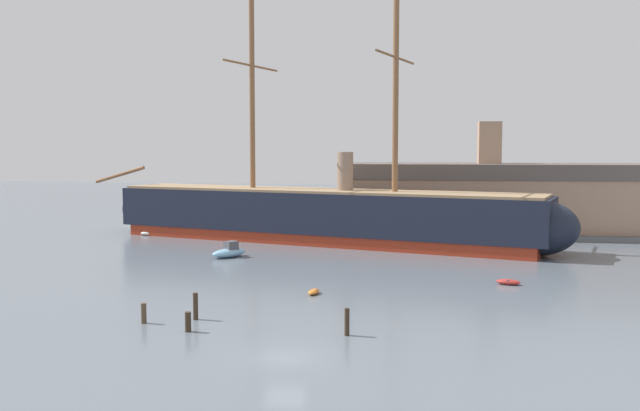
% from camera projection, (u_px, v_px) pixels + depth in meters
% --- Properties ---
extents(ground_plane, '(400.00, 400.00, 0.00)m').
position_uv_depth(ground_plane, '(285.00, 358.00, 41.54)').
color(ground_plane, slate).
extents(tall_ship, '(69.28, 26.99, 34.30)m').
position_uv_depth(tall_ship, '(320.00, 215.00, 91.90)').
color(tall_ship, maroon).
rests_on(tall_ship, ground).
extents(dinghy_near_centre, '(1.14, 2.00, 0.44)m').
position_uv_depth(dinghy_near_centre, '(314.00, 292.00, 59.51)').
color(dinghy_near_centre, orange).
rests_on(dinghy_near_centre, ground).
extents(dinghy_mid_right, '(2.37, 1.51, 0.52)m').
position_uv_depth(dinghy_mid_right, '(508.00, 282.00, 63.63)').
color(dinghy_mid_right, '#B22D28').
rests_on(dinghy_mid_right, ground).
extents(motorboat_alongside_bow, '(4.21, 4.59, 1.85)m').
position_uv_depth(motorboat_alongside_bow, '(229.00, 252.00, 79.58)').
color(motorboat_alongside_bow, '#7FB2D6').
rests_on(motorboat_alongside_bow, ground).
extents(dinghy_far_left, '(2.72, 1.39, 0.62)m').
position_uv_depth(dinghy_far_left, '(150.00, 233.00, 99.43)').
color(dinghy_far_left, silver).
rests_on(dinghy_far_left, ground).
extents(motorboat_distant_centre, '(2.42, 3.84, 1.50)m').
position_uv_depth(motorboat_distant_centre, '(368.00, 228.00, 103.78)').
color(motorboat_distant_centre, '#B22D28').
rests_on(motorboat_distant_centre, ground).
extents(mooring_piling_nearest, '(0.37, 0.37, 1.98)m').
position_uv_depth(mooring_piling_nearest, '(196.00, 306.00, 50.68)').
color(mooring_piling_nearest, '#382B1E').
rests_on(mooring_piling_nearest, ground).
extents(mooring_piling_left_pair, '(0.42, 0.42, 1.37)m').
position_uv_depth(mooring_piling_left_pair, '(188.00, 322.00, 47.34)').
color(mooring_piling_left_pair, '#382B1E').
rests_on(mooring_piling_left_pair, ground).
extents(mooring_piling_right_pair, '(0.34, 0.34, 1.87)m').
position_uv_depth(mooring_piling_right_pair, '(347.00, 322.00, 46.36)').
color(mooring_piling_right_pair, '#382B1E').
rests_on(mooring_piling_right_pair, ground).
extents(mooring_piling_midwater, '(0.38, 0.38, 1.47)m').
position_uv_depth(mooring_piling_midwater, '(144.00, 313.00, 49.61)').
color(mooring_piling_midwater, '#4C3D2D').
rests_on(mooring_piling_midwater, ground).
extents(dockside_warehouse_right, '(53.95, 15.88, 16.37)m').
position_uv_depth(dockside_warehouse_right, '(514.00, 199.00, 100.22)').
color(dockside_warehouse_right, '#565659').
rests_on(dockside_warehouse_right, ground).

